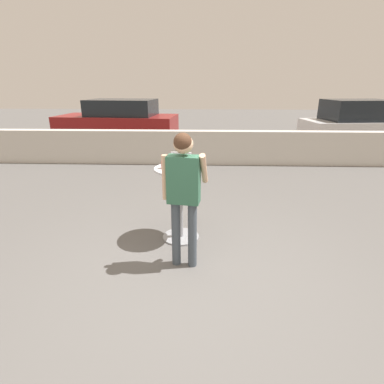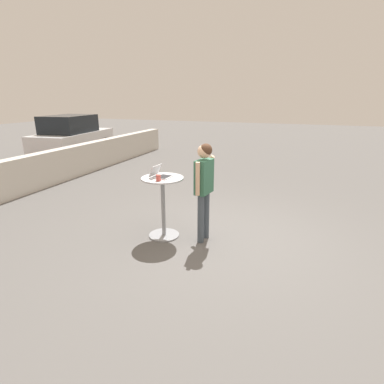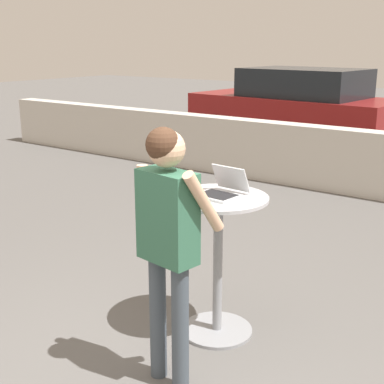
{
  "view_description": "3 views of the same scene",
  "coord_description": "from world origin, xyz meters",
  "px_view_note": "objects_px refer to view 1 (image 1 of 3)",
  "views": [
    {
      "loc": [
        0.13,
        -2.92,
        2.2
      ],
      "look_at": [
        -0.01,
        0.54,
        0.94
      ],
      "focal_mm": 28.0,
      "sensor_mm": 36.0,
      "label": 1
    },
    {
      "loc": [
        -4.64,
        -1.07,
        2.4
      ],
      "look_at": [
        -0.31,
        0.52,
        0.93
      ],
      "focal_mm": 28.0,
      "sensor_mm": 36.0,
      "label": 2
    },
    {
      "loc": [
        1.82,
        -2.0,
        2.16
      ],
      "look_at": [
        -0.08,
        0.61,
        1.25
      ],
      "focal_mm": 50.0,
      "sensor_mm": 36.0,
      "label": 3
    }
  ],
  "objects_px": {
    "laptop": "(180,164)",
    "standing_person": "(184,185)",
    "parked_car_near_street": "(358,124)",
    "cafe_table": "(180,196)",
    "parked_car_further_down": "(119,122)",
    "coffee_mug": "(164,165)"
  },
  "relations": [
    {
      "from": "parked_car_near_street",
      "to": "cafe_table",
      "type": "bearing_deg",
      "value": -129.71
    },
    {
      "from": "cafe_table",
      "to": "standing_person",
      "type": "distance_m",
      "value": 0.83
    },
    {
      "from": "coffee_mug",
      "to": "parked_car_near_street",
      "type": "bearing_deg",
      "value": 49.41
    },
    {
      "from": "laptop",
      "to": "parked_car_near_street",
      "type": "bearing_deg",
      "value": 50.19
    },
    {
      "from": "cafe_table",
      "to": "standing_person",
      "type": "bearing_deg",
      "value": -82.34
    },
    {
      "from": "standing_person",
      "to": "parked_car_further_down",
      "type": "xyz_separation_m",
      "value": [
        -2.97,
        8.07,
        -0.24
      ]
    },
    {
      "from": "cafe_table",
      "to": "coffee_mug",
      "type": "bearing_deg",
      "value": -170.63
    },
    {
      "from": "laptop",
      "to": "standing_person",
      "type": "height_order",
      "value": "standing_person"
    },
    {
      "from": "coffee_mug",
      "to": "standing_person",
      "type": "relative_size",
      "value": 0.07
    },
    {
      "from": "parked_car_near_street",
      "to": "standing_person",
      "type": "bearing_deg",
      "value": -126.55
    },
    {
      "from": "laptop",
      "to": "coffee_mug",
      "type": "height_order",
      "value": "laptop"
    },
    {
      "from": "laptop",
      "to": "parked_car_near_street",
      "type": "height_order",
      "value": "parked_car_near_street"
    },
    {
      "from": "cafe_table",
      "to": "parked_car_near_street",
      "type": "relative_size",
      "value": 0.27
    },
    {
      "from": "parked_car_near_street",
      "to": "parked_car_further_down",
      "type": "height_order",
      "value": "parked_car_near_street"
    },
    {
      "from": "laptop",
      "to": "parked_car_further_down",
      "type": "height_order",
      "value": "parked_car_further_down"
    },
    {
      "from": "laptop",
      "to": "parked_car_further_down",
      "type": "bearing_deg",
      "value": 111.42
    },
    {
      "from": "coffee_mug",
      "to": "parked_car_further_down",
      "type": "relative_size",
      "value": 0.03
    },
    {
      "from": "parked_car_near_street",
      "to": "parked_car_further_down",
      "type": "relative_size",
      "value": 0.9
    },
    {
      "from": "cafe_table",
      "to": "parked_car_near_street",
      "type": "xyz_separation_m",
      "value": [
        5.82,
        7.01,
        0.16
      ]
    },
    {
      "from": "coffee_mug",
      "to": "standing_person",
      "type": "xyz_separation_m",
      "value": [
        0.31,
        -0.68,
        -0.07
      ]
    },
    {
      "from": "laptop",
      "to": "parked_car_near_street",
      "type": "xyz_separation_m",
      "value": [
        5.82,
        6.98,
        -0.31
      ]
    },
    {
      "from": "cafe_table",
      "to": "standing_person",
      "type": "relative_size",
      "value": 0.64
    }
  ]
}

